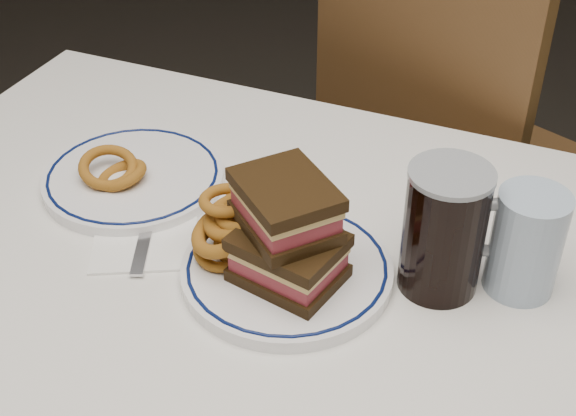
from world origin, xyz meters
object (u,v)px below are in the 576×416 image
at_px(main_plate, 287,270).
at_px(beer_mug, 447,229).
at_px(chair_far, 445,154).
at_px(far_plate, 133,177).
at_px(reuben_sandwich, 287,232).

xyz_separation_m(main_plate, beer_mug, (0.18, 0.06, 0.07)).
bearing_deg(chair_far, far_plate, -119.84).
distance_m(main_plate, reuben_sandwich, 0.07).
xyz_separation_m(chair_far, main_plate, (-0.05, -0.69, 0.22)).
height_order(main_plate, reuben_sandwich, reuben_sandwich).
distance_m(reuben_sandwich, beer_mug, 0.19).
bearing_deg(beer_mug, reuben_sandwich, -156.80).
xyz_separation_m(chair_far, far_plate, (-0.34, -0.59, 0.22)).
height_order(beer_mug, far_plate, beer_mug).
distance_m(chair_far, main_plate, 0.73).
relative_size(reuben_sandwich, beer_mug, 0.96).
height_order(main_plate, far_plate, same).
distance_m(chair_far, beer_mug, 0.70).
relative_size(main_plate, far_plate, 1.02).
height_order(chair_far, far_plate, chair_far).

